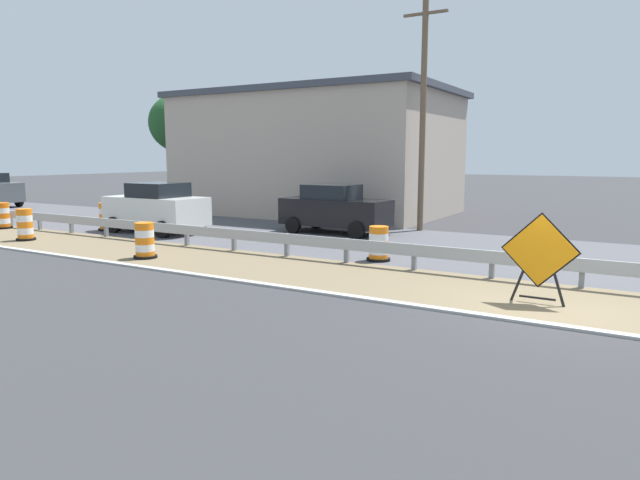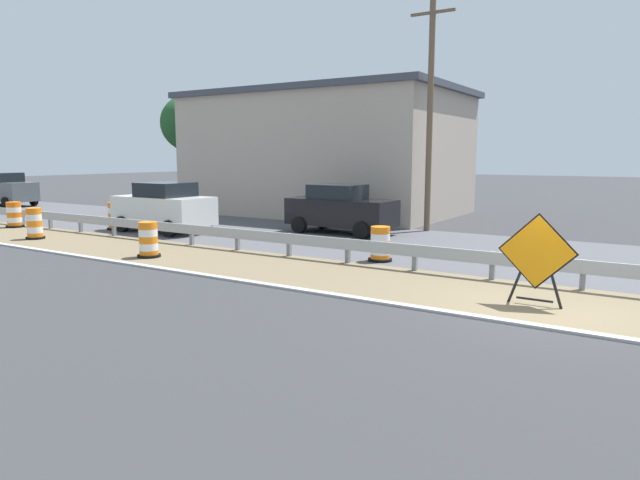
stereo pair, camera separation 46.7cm
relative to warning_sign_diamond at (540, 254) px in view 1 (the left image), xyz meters
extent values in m
plane|color=#333335|center=(-0.24, -0.27, -1.04)|extent=(160.00, 160.00, 0.00)
cube|color=#706047|center=(0.36, -0.27, -1.04)|extent=(3.61, 120.00, 0.01)
cube|color=#4C4C51|center=(6.04, -0.27, -1.04)|extent=(7.74, 120.00, 0.00)
cube|color=#ADADA8|center=(-1.54, -0.27, -1.04)|extent=(0.20, 120.00, 0.11)
cube|color=#999EA3|center=(1.92, -1.67, -0.49)|extent=(0.08, 57.50, 0.32)
cube|color=slate|center=(2.00, -0.64, -0.69)|extent=(0.12, 0.12, 0.70)
cube|color=slate|center=(2.00, 1.41, -0.69)|extent=(0.12, 0.12, 0.70)
cube|color=slate|center=(2.00, 3.47, -0.69)|extent=(0.12, 0.12, 0.70)
cube|color=slate|center=(2.00, 5.52, -0.69)|extent=(0.12, 0.12, 0.70)
cube|color=slate|center=(2.00, 7.57, -0.69)|extent=(0.12, 0.12, 0.70)
cube|color=slate|center=(2.00, 9.63, -0.69)|extent=(0.12, 0.12, 0.70)
cube|color=slate|center=(2.00, 11.68, -0.69)|extent=(0.12, 0.12, 0.70)
cube|color=slate|center=(2.00, 13.73, -0.69)|extent=(0.12, 0.12, 0.70)
cube|color=slate|center=(2.00, 15.79, -0.69)|extent=(0.12, 0.12, 0.70)
cube|color=slate|center=(2.00, 17.84, -0.69)|extent=(0.12, 0.12, 0.70)
cube|color=slate|center=(2.00, 19.89, -0.69)|extent=(0.12, 0.12, 0.70)
cube|color=slate|center=(2.00, 21.95, -0.69)|extent=(0.12, 0.12, 0.70)
cube|color=black|center=(0.01, -0.35, -0.52)|extent=(0.05, 0.39, 1.06)
cube|color=black|center=(0.02, 0.35, -0.52)|extent=(0.05, 0.39, 1.06)
cube|color=black|center=(0.01, 0.00, -0.92)|extent=(0.05, 0.72, 0.04)
cube|color=orange|center=(-0.01, 0.00, 0.08)|extent=(0.04, 1.48, 1.48)
cube|color=black|center=(0.01, 0.00, 0.08)|extent=(0.02, 1.56, 1.56)
cylinder|color=orange|center=(2.74, 4.86, -0.94)|extent=(0.56, 0.56, 0.20)
cylinder|color=white|center=(2.74, 4.86, -0.74)|extent=(0.56, 0.56, 0.20)
cylinder|color=orange|center=(2.74, 4.86, -0.53)|extent=(0.56, 0.56, 0.20)
cylinder|color=white|center=(2.74, 4.86, -0.33)|extent=(0.56, 0.56, 0.20)
cylinder|color=orange|center=(2.74, 4.86, -0.13)|extent=(0.56, 0.56, 0.20)
cylinder|color=black|center=(2.74, 4.86, -1.00)|extent=(0.70, 0.70, 0.08)
cylinder|color=orange|center=(-0.42, 11.06, -0.93)|extent=(0.56, 0.56, 0.21)
cylinder|color=white|center=(-0.42, 11.06, -0.72)|extent=(0.56, 0.56, 0.21)
cylinder|color=orange|center=(-0.42, 11.06, -0.51)|extent=(0.56, 0.56, 0.21)
cylinder|color=white|center=(-0.42, 11.06, -0.29)|extent=(0.56, 0.56, 0.21)
cylinder|color=orange|center=(-0.42, 11.06, -0.08)|extent=(0.56, 0.56, 0.21)
cylinder|color=black|center=(-0.42, 11.06, -1.00)|extent=(0.70, 0.70, 0.08)
cylinder|color=orange|center=(3.24, 17.29, -0.93)|extent=(0.57, 0.57, 0.23)
cylinder|color=white|center=(3.24, 17.29, -0.70)|extent=(0.57, 0.57, 0.23)
cylinder|color=orange|center=(3.24, 17.29, -0.47)|extent=(0.57, 0.57, 0.23)
cylinder|color=white|center=(3.24, 17.29, -0.24)|extent=(0.57, 0.57, 0.23)
cylinder|color=orange|center=(3.24, 17.29, -0.02)|extent=(0.57, 0.57, 0.23)
cylinder|color=black|center=(3.24, 17.29, -1.00)|extent=(0.71, 0.71, 0.08)
cylinder|color=orange|center=(-0.09, 17.56, -0.93)|extent=(0.53, 0.53, 0.23)
cylinder|color=white|center=(-0.09, 17.56, -0.70)|extent=(0.53, 0.53, 0.23)
cylinder|color=orange|center=(-0.09, 17.56, -0.47)|extent=(0.53, 0.53, 0.23)
cylinder|color=white|center=(-0.09, 17.56, -0.24)|extent=(0.53, 0.53, 0.23)
cylinder|color=orange|center=(-0.09, 17.56, -0.01)|extent=(0.53, 0.53, 0.23)
cylinder|color=black|center=(-0.09, 17.56, -1.00)|extent=(0.66, 0.66, 0.08)
cylinder|color=orange|center=(1.41, 21.55, -0.93)|extent=(0.58, 0.58, 0.22)
cylinder|color=white|center=(1.41, 21.55, -0.72)|extent=(0.58, 0.58, 0.22)
cylinder|color=orange|center=(1.41, 21.55, -0.50)|extent=(0.58, 0.58, 0.22)
cylinder|color=white|center=(1.41, 21.55, -0.28)|extent=(0.58, 0.58, 0.22)
cylinder|color=orange|center=(1.41, 21.55, -0.06)|extent=(0.58, 0.58, 0.22)
cylinder|color=black|center=(1.41, 21.55, -1.00)|extent=(0.72, 0.72, 0.08)
cube|color=black|center=(7.26, 8.80, -0.20)|extent=(1.86, 4.38, 1.04)
cube|color=black|center=(7.26, 8.97, 0.60)|extent=(1.61, 2.04, 0.56)
cylinder|color=black|center=(8.06, 7.34, -0.72)|extent=(0.24, 0.65, 0.64)
cylinder|color=black|center=(6.35, 7.40, -0.72)|extent=(0.24, 0.65, 0.64)
cylinder|color=black|center=(8.16, 10.19, -0.72)|extent=(0.24, 0.65, 0.64)
cylinder|color=black|center=(6.45, 10.25, -0.72)|extent=(0.24, 0.65, 0.64)
cube|color=silver|center=(3.85, 15.06, -0.17)|extent=(1.98, 4.13, 1.11)
cube|color=black|center=(3.85, 14.90, 0.66)|extent=(1.77, 1.91, 0.56)
cylinder|color=black|center=(2.89, 16.43, -0.72)|extent=(0.23, 0.64, 0.64)
cylinder|color=black|center=(4.83, 16.41, -0.72)|extent=(0.23, 0.64, 0.64)
cylinder|color=black|center=(2.87, 13.72, -0.72)|extent=(0.23, 0.64, 0.64)
cylinder|color=black|center=(4.81, 13.70, -0.72)|extent=(0.23, 0.64, 0.64)
cylinder|color=black|center=(7.88, 30.89, -0.72)|extent=(0.24, 0.65, 0.64)
cube|color=#AD9E8E|center=(14.07, 13.65, 1.97)|extent=(8.69, 13.50, 6.03)
cube|color=#3D424C|center=(14.07, 13.65, 5.13)|extent=(9.04, 14.04, 0.30)
cylinder|color=brown|center=(9.77, 6.20, 3.47)|extent=(0.24, 0.24, 9.01)
cube|color=brown|center=(9.77, 6.20, 7.47)|extent=(0.12, 1.80, 0.10)
cylinder|color=brown|center=(13.70, 22.99, 0.66)|extent=(0.36, 0.36, 3.40)
ellipsoid|color=#1E4C23|center=(13.70, 22.99, 3.96)|extent=(3.99, 3.99, 3.60)
camera|label=1|loc=(-12.07, -1.86, 2.00)|focal=31.58mm
camera|label=2|loc=(-11.83, -2.26, 2.00)|focal=31.58mm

